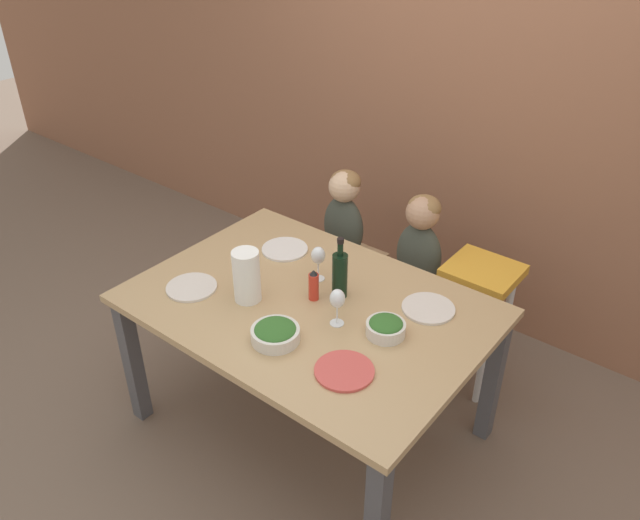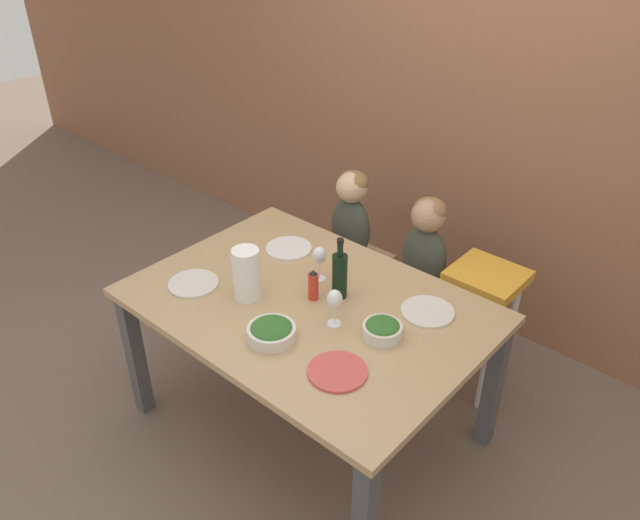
{
  "view_description": "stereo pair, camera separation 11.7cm",
  "coord_description": "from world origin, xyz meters",
  "px_view_note": "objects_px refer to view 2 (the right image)",
  "views": [
    {
      "loc": [
        1.42,
        -1.71,
        2.37
      ],
      "look_at": [
        0.0,
        0.08,
        0.93
      ],
      "focal_mm": 35.0,
      "sensor_mm": 36.0,
      "label": 1
    },
    {
      "loc": [
        1.51,
        -1.63,
        2.37
      ],
      "look_at": [
        0.0,
        0.08,
        0.93
      ],
      "focal_mm": 35.0,
      "sensor_mm": 36.0,
      "label": 2
    }
  ],
  "objects_px": {
    "wine_bottle": "(340,274)",
    "wine_glass_far": "(320,256)",
    "wine_glass_near": "(335,300)",
    "dinner_plate_back_right": "(428,312)",
    "chair_far_center": "(420,300)",
    "salad_bowl_large": "(271,331)",
    "dinner_plate_front_right": "(337,372)",
    "person_child_left": "(351,211)",
    "dinner_plate_back_left": "(289,248)",
    "salad_bowl_small": "(382,329)",
    "paper_towel_roll": "(247,274)",
    "chair_right_highchair": "(483,300)",
    "chair_far_left": "(349,267)",
    "person_child_center": "(426,241)",
    "dinner_plate_front_left": "(193,284)"
  },
  "relations": [
    {
      "from": "dinner_plate_front_left",
      "to": "dinner_plate_back_right",
      "type": "bearing_deg",
      "value": 29.79
    },
    {
      "from": "salad_bowl_small",
      "to": "dinner_plate_back_left",
      "type": "bearing_deg",
      "value": 162.22
    },
    {
      "from": "dinner_plate_back_right",
      "to": "chair_far_center",
      "type": "bearing_deg",
      "value": 123.87
    },
    {
      "from": "chair_right_highchair",
      "to": "dinner_plate_back_right",
      "type": "bearing_deg",
      "value": -92.56
    },
    {
      "from": "wine_glass_near",
      "to": "dinner_plate_front_left",
      "type": "xyz_separation_m",
      "value": [
        -0.67,
        -0.2,
        -0.12
      ]
    },
    {
      "from": "wine_bottle",
      "to": "salad_bowl_large",
      "type": "distance_m",
      "value": 0.42
    },
    {
      "from": "chair_far_center",
      "to": "salad_bowl_small",
      "type": "bearing_deg",
      "value": -69.42
    },
    {
      "from": "chair_far_center",
      "to": "dinner_plate_front_left",
      "type": "relative_size",
      "value": 2.02
    },
    {
      "from": "person_child_center",
      "to": "dinner_plate_back_right",
      "type": "xyz_separation_m",
      "value": [
        0.34,
        -0.5,
        0.0
      ]
    },
    {
      "from": "person_child_left",
      "to": "wine_bottle",
      "type": "height_order",
      "value": "wine_bottle"
    },
    {
      "from": "chair_right_highchair",
      "to": "wine_bottle",
      "type": "relative_size",
      "value": 2.46
    },
    {
      "from": "chair_far_left",
      "to": "dinner_plate_back_left",
      "type": "bearing_deg",
      "value": -88.32
    },
    {
      "from": "person_child_center",
      "to": "dinner_plate_front_right",
      "type": "distance_m",
      "value": 1.09
    },
    {
      "from": "wine_glass_far",
      "to": "dinner_plate_back_left",
      "type": "height_order",
      "value": "wine_glass_far"
    },
    {
      "from": "person_child_left",
      "to": "person_child_center",
      "type": "bearing_deg",
      "value": 0.0
    },
    {
      "from": "wine_bottle",
      "to": "wine_glass_far",
      "type": "xyz_separation_m",
      "value": [
        -0.16,
        0.05,
        0.01
      ]
    },
    {
      "from": "chair_far_left",
      "to": "wine_glass_near",
      "type": "relative_size",
      "value": 2.73
    },
    {
      "from": "person_child_center",
      "to": "paper_towel_roll",
      "type": "distance_m",
      "value": 0.99
    },
    {
      "from": "chair_far_center",
      "to": "person_child_center",
      "type": "distance_m",
      "value": 0.37
    },
    {
      "from": "chair_far_left",
      "to": "person_child_left",
      "type": "relative_size",
      "value": 0.88
    },
    {
      "from": "wine_glass_far",
      "to": "dinner_plate_back_left",
      "type": "xyz_separation_m",
      "value": [
        -0.29,
        0.1,
        -0.12
      ]
    },
    {
      "from": "wine_glass_far",
      "to": "salad_bowl_small",
      "type": "bearing_deg",
      "value": -17.39
    },
    {
      "from": "wine_glass_near",
      "to": "salad_bowl_small",
      "type": "xyz_separation_m",
      "value": [
        0.2,
        0.07,
        -0.09
      ]
    },
    {
      "from": "dinner_plate_front_right",
      "to": "person_child_left",
      "type": "bearing_deg",
      "value": 126.62
    },
    {
      "from": "dinner_plate_front_left",
      "to": "dinner_plate_back_right",
      "type": "relative_size",
      "value": 1.0
    },
    {
      "from": "chair_far_left",
      "to": "salad_bowl_small",
      "type": "bearing_deg",
      "value": -44.41
    },
    {
      "from": "salad_bowl_large",
      "to": "dinner_plate_front_right",
      "type": "distance_m",
      "value": 0.33
    },
    {
      "from": "salad_bowl_small",
      "to": "dinner_plate_back_left",
      "type": "distance_m",
      "value": 0.8
    },
    {
      "from": "person_child_left",
      "to": "chair_right_highchair",
      "type": "bearing_deg",
      "value": -0.11
    },
    {
      "from": "chair_far_center",
      "to": "dinner_plate_front_left",
      "type": "height_order",
      "value": "dinner_plate_front_left"
    },
    {
      "from": "dinner_plate_back_left",
      "to": "dinner_plate_back_right",
      "type": "distance_m",
      "value": 0.81
    },
    {
      "from": "salad_bowl_large",
      "to": "dinner_plate_back_left",
      "type": "height_order",
      "value": "salad_bowl_large"
    },
    {
      "from": "person_child_left",
      "to": "chair_far_left",
      "type": "bearing_deg",
      "value": -90.0
    },
    {
      "from": "chair_right_highchair",
      "to": "dinner_plate_back_right",
      "type": "distance_m",
      "value": 0.54
    },
    {
      "from": "chair_far_left",
      "to": "wine_glass_far",
      "type": "relative_size",
      "value": 2.73
    },
    {
      "from": "chair_far_left",
      "to": "person_child_center",
      "type": "bearing_deg",
      "value": 0.19
    },
    {
      "from": "chair_far_center",
      "to": "salad_bowl_small",
      "type": "xyz_separation_m",
      "value": [
        0.29,
        -0.76,
        0.4
      ]
    },
    {
      "from": "paper_towel_roll",
      "to": "wine_bottle",
      "type": "bearing_deg",
      "value": 41.94
    },
    {
      "from": "wine_bottle",
      "to": "dinner_plate_front_right",
      "type": "distance_m",
      "value": 0.51
    },
    {
      "from": "chair_right_highchair",
      "to": "salad_bowl_small",
      "type": "xyz_separation_m",
      "value": [
        -0.07,
        -0.76,
        0.23
      ]
    },
    {
      "from": "wine_bottle",
      "to": "wine_glass_near",
      "type": "bearing_deg",
      "value": -55.99
    },
    {
      "from": "wine_bottle",
      "to": "wine_glass_near",
      "type": "relative_size",
      "value": 1.72
    },
    {
      "from": "dinner_plate_front_left",
      "to": "dinner_plate_front_right",
      "type": "xyz_separation_m",
      "value": [
        0.87,
        -0.02,
        0.0
      ]
    },
    {
      "from": "wine_glass_near",
      "to": "dinner_plate_front_right",
      "type": "bearing_deg",
      "value": -47.46
    },
    {
      "from": "person_child_left",
      "to": "wine_bottle",
      "type": "xyz_separation_m",
      "value": [
        0.46,
        -0.66,
        0.11
      ]
    },
    {
      "from": "wine_glass_near",
      "to": "dinner_plate_back_left",
      "type": "bearing_deg",
      "value": 151.06
    },
    {
      "from": "chair_far_center",
      "to": "salad_bowl_large",
      "type": "relative_size",
      "value": 2.34
    },
    {
      "from": "salad_bowl_small",
      "to": "dinner_plate_front_right",
      "type": "relative_size",
      "value": 0.71
    },
    {
      "from": "chair_far_center",
      "to": "paper_towel_roll",
      "type": "distance_m",
      "value": 1.1
    },
    {
      "from": "chair_far_left",
      "to": "dinner_plate_front_left",
      "type": "bearing_deg",
      "value": -95.31
    }
  ]
}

